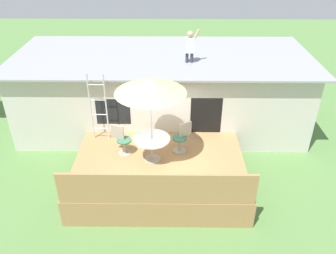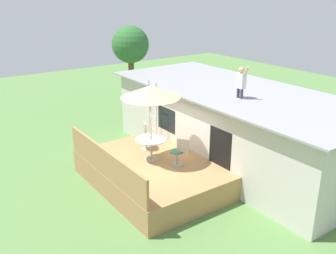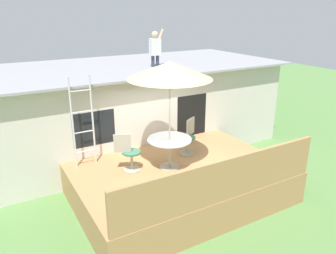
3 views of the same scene
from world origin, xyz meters
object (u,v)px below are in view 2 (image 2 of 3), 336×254
backyard_tree (130,46)px  step_ladder (153,110)px  patio_table (151,143)px  patio_chair_right (179,152)px  patio_umbrella (150,92)px  patio_chair_left (146,137)px  person_figure (241,80)px

backyard_tree → step_ladder: bearing=-22.3°
patio_table → backyard_tree: size_ratio=0.23×
patio_chair_right → backyard_tree: size_ratio=0.21×
patio_table → patio_umbrella: patio_umbrella is taller
patio_umbrella → step_ladder: patio_umbrella is taller
step_ladder → patio_chair_right: 2.70m
patio_umbrella → patio_chair_left: bearing=159.0°
person_figure → patio_chair_left: (-2.05, -2.47, -2.09)m
patio_umbrella → patio_chair_left: 2.13m
patio_table → patio_chair_right: bearing=30.5°
patio_table → patio_chair_right: size_ratio=1.13×
patio_umbrella → patio_chair_right: size_ratio=2.76×
step_ladder → person_figure: size_ratio=1.98×
person_figure → patio_chair_right: 3.13m
step_ladder → patio_chair_left: (0.78, -0.82, -0.64)m
patio_umbrella → patio_chair_right: 2.13m
backyard_tree → patio_umbrella: bearing=-25.5°
patio_table → person_figure: (1.14, 2.82, 1.96)m
patio_table → person_figure: 3.62m
patio_chair_right → patio_umbrella: bearing=0.0°
patio_chair_left → patio_table: bearing=0.0°
patio_umbrella → step_ladder: bearing=145.3°
step_ladder → person_figure: (2.82, 1.65, 1.45)m
person_figure → patio_chair_right: (-0.29, -2.32, -2.09)m
backyard_tree → patio_table: bearing=-25.5°
person_figure → backyard_tree: 8.34m
patio_chair_right → patio_table: bearing=0.0°
patio_chair_left → patio_umbrella: bearing=0.0°
patio_umbrella → person_figure: person_figure is taller
patio_umbrella → patio_chair_left: (-0.91, 0.35, -1.89)m
person_figure → step_ladder: bearing=-149.7°
person_figure → patio_chair_left: size_ratio=1.21×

